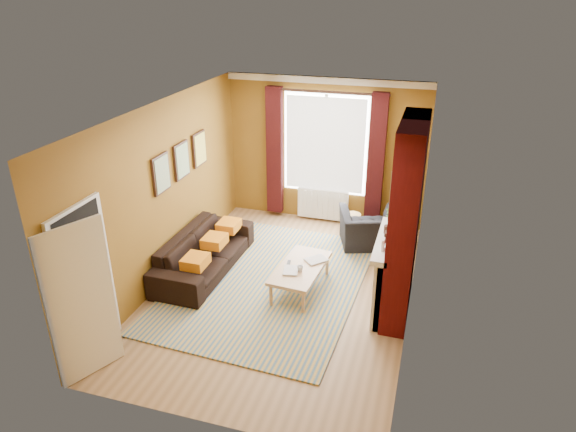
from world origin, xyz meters
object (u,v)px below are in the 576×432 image
Objects in this scene: sofa at (204,252)px; armchair at (370,229)px; wicker_stool at (352,224)px; floor_lamp at (406,169)px; coffee_table at (301,269)px.

armchair is (2.47, 1.62, 0.01)m from sofa.
wicker_stool is 0.24× the size of floor_lamp.
armchair is at bearing -55.56° from sofa.
armchair is 0.59m from wicker_stool.
floor_lamp is at bearing -159.53° from armchair.
wicker_stool is at bearing -44.38° from sofa.
coffee_table is at bearing -100.60° from wicker_stool.
armchair is 1.94m from coffee_table.
floor_lamp is at bearing -54.62° from sofa.
wicker_stool is at bearing -65.46° from armchair.
floor_lamp is at bearing -1.47° from wicker_stool.
coffee_table is 3.18× the size of wicker_stool.
floor_lamp is (0.89, -0.02, 1.18)m from wicker_stool.
armchair is 1.22m from floor_lamp.
floor_lamp is (2.97, 2.02, 1.05)m from sofa.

